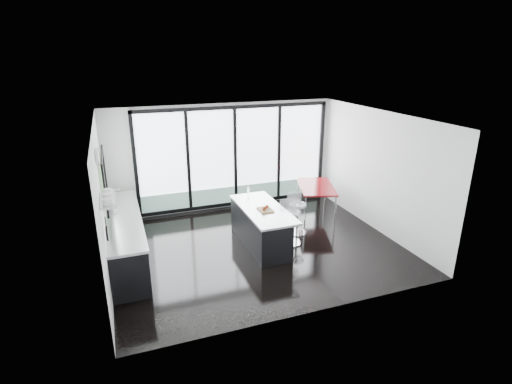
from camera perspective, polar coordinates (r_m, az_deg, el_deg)
name	(u,v)px	position (r m, az deg, el deg)	size (l,w,h in m)	color
floor	(256,246)	(8.80, 0.06, -7.77)	(6.00, 5.00, 0.00)	black
ceiling	(256,118)	(7.92, 0.07, 10.55)	(6.00, 5.00, 0.00)	white
wall_back	(234,161)	(10.61, -3.16, 4.39)	(6.00, 0.09, 2.80)	silver
wall_front	(313,235)	(6.13, 8.18, -6.10)	(6.00, 0.00, 2.80)	silver
wall_left	(103,191)	(8.01, -21.05, 0.20)	(0.26, 5.00, 2.80)	silver
wall_right	(378,172)	(9.66, 17.04, 2.81)	(0.00, 5.00, 2.80)	silver
counter_cabinets	(126,238)	(8.52, -18.14, -6.29)	(0.69, 3.24, 1.36)	black
island	(260,226)	(8.72, 0.57, -4.89)	(0.88, 2.07, 1.10)	black
bar_stool_near	(291,227)	(8.81, 4.97, -5.05)	(0.48, 0.48, 0.77)	silver
bar_stool_far	(297,218)	(9.31, 5.87, -3.77)	(0.47, 0.47, 0.74)	silver
red_table	(316,200)	(10.42, 8.53, -1.17)	(0.84, 1.46, 0.78)	maroon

